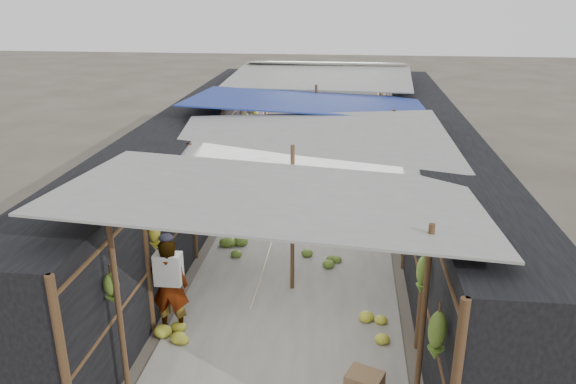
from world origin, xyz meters
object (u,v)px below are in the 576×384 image
at_px(crate_near, 364,383).
at_px(vendor_seated, 378,164).
at_px(black_basin, 376,169).
at_px(shopper_blue, 305,147).
at_px(vendor_elderly, 170,285).

relative_size(crate_near, vendor_seated, 0.48).
distance_m(black_basin, shopper_blue, 2.14).
bearing_deg(vendor_elderly, black_basin, -113.93).
bearing_deg(shopper_blue, vendor_elderly, -110.55).
bearing_deg(black_basin, crate_near, -93.01).
relative_size(black_basin, vendor_elderly, 0.35).
height_order(black_basin, vendor_seated, vendor_seated).
xyz_separation_m(crate_near, black_basin, (0.49, 9.40, -0.05)).
distance_m(crate_near, vendor_elderly, 3.17).
height_order(crate_near, vendor_elderly, vendor_elderly).
height_order(vendor_elderly, shopper_blue, vendor_elderly).
bearing_deg(vendor_seated, crate_near, -10.05).
bearing_deg(vendor_seated, black_basin, 173.20).
xyz_separation_m(crate_near, vendor_elderly, (-2.91, 1.10, 0.63)).
bearing_deg(black_basin, shopper_blue, -176.52).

